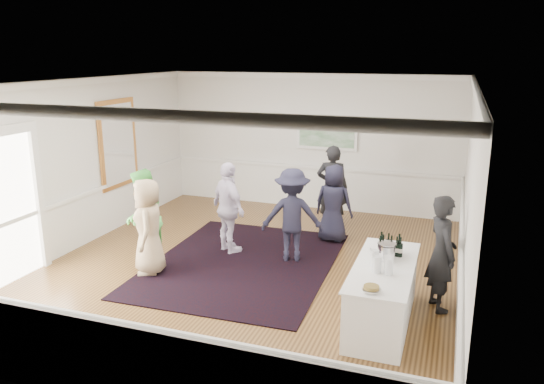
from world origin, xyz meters
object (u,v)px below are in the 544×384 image
(guest_green, at_px, (143,220))
(guest_navy, at_px, (334,203))
(guest_lilac, at_px, (229,208))
(guest_dark_a, at_px, (292,215))
(guest_tan, at_px, (148,227))
(ice_bucket, at_px, (386,252))
(bartender, at_px, (442,253))
(serving_table, at_px, (383,294))
(guest_dark_b, at_px, (332,187))
(nut_bowl, at_px, (371,289))

(guest_green, distance_m, guest_navy, 3.69)
(guest_lilac, xyz_separation_m, guest_dark_a, (1.23, 0.01, -0.01))
(guest_tan, distance_m, ice_bucket, 3.99)
(bartender, bearing_deg, ice_bucket, 99.77)
(serving_table, distance_m, guest_dark_b, 4.13)
(guest_green, xyz_separation_m, guest_dark_b, (2.58, 3.17, 0.02))
(guest_green, distance_m, guest_dark_a, 2.60)
(guest_tan, relative_size, guest_green, 0.94)
(guest_dark_a, bearing_deg, guest_tan, 16.36)
(guest_green, relative_size, guest_lilac, 1.01)
(bartender, xyz_separation_m, ice_bucket, (-0.73, -0.49, 0.10))
(guest_dark_b, bearing_deg, guest_green, 45.01)
(guest_lilac, xyz_separation_m, ice_bucket, (3.09, -1.55, 0.10))
(bartender, relative_size, guest_tan, 1.05)
(guest_green, height_order, guest_lilac, guest_green)
(bartender, bearing_deg, serving_table, 110.36)
(guest_lilac, distance_m, ice_bucket, 3.46)
(guest_dark_b, height_order, ice_bucket, guest_dark_b)
(bartender, distance_m, guest_dark_b, 3.85)
(guest_tan, xyz_separation_m, guest_green, (-0.20, 0.16, 0.05))
(serving_table, xyz_separation_m, guest_dark_a, (-1.87, 1.78, 0.42))
(guest_tan, relative_size, guest_lilac, 0.95)
(guest_dark_b, bearing_deg, guest_navy, 99.69)
(guest_navy, bearing_deg, serving_table, 120.44)
(bartender, height_order, ice_bucket, bartender)
(guest_dark_b, height_order, guest_navy, guest_dark_b)
(guest_dark_b, xyz_separation_m, guest_navy, (0.21, -0.75, -0.12))
(guest_tan, bearing_deg, bartender, 66.01)
(guest_tan, xyz_separation_m, ice_bucket, (3.98, -0.22, 0.14))
(guest_green, xyz_separation_m, nut_bowl, (4.15, -1.48, 0.01))
(guest_dark_b, xyz_separation_m, ice_bucket, (1.60, -3.55, 0.07))
(serving_table, height_order, bartender, bartender)
(guest_navy, xyz_separation_m, ice_bucket, (1.39, -2.80, 0.19))
(guest_dark_a, bearing_deg, guest_navy, -126.64)
(ice_bucket, distance_m, nut_bowl, 1.10)
(guest_navy, bearing_deg, guest_lilac, 41.92)
(bartender, distance_m, guest_tan, 4.72)
(guest_navy, bearing_deg, guest_tan, 50.46)
(serving_table, xyz_separation_m, guest_tan, (-3.99, 0.44, 0.39))
(serving_table, height_order, guest_lilac, guest_lilac)
(serving_table, height_order, guest_navy, guest_navy)
(bartender, height_order, guest_dark_b, guest_dark_b)
(serving_table, height_order, guest_tan, guest_tan)
(guest_navy, bearing_deg, guest_green, 46.49)
(guest_green, xyz_separation_m, guest_navy, (2.79, 2.42, -0.10))
(guest_lilac, bearing_deg, guest_dark_b, -89.69)
(guest_tan, height_order, guest_navy, guest_tan)
(guest_navy, distance_m, ice_bucket, 3.13)
(guest_green, relative_size, guest_dark_b, 0.97)
(guest_green, distance_m, guest_lilac, 1.60)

